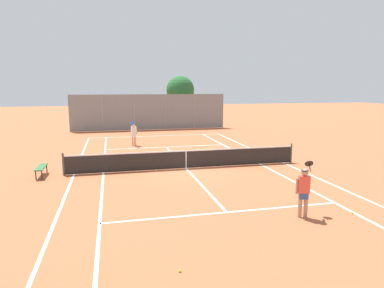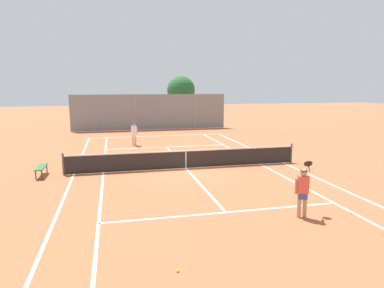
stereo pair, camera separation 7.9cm
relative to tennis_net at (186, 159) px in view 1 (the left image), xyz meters
name	(u,v)px [view 1 (the left image)]	position (x,y,z in m)	size (l,w,h in m)	color
ground_plane	(186,168)	(0.00, 0.00, -0.51)	(120.00, 120.00, 0.00)	#B25B38
court_line_markings	(186,168)	(0.00, 0.00, -0.51)	(11.10, 23.90, 0.01)	white
tennis_net	(186,159)	(0.00, 0.00, 0.00)	(12.00, 0.10, 1.07)	#474C47
player_near_side	(304,189)	(2.24, -7.35, 0.42)	(0.81, 0.70, 1.77)	tan
player_far_left	(134,133)	(-2.14, 7.57, 0.42)	(0.53, 0.84, 1.77)	#D8A884
loose_tennis_ball_0	(156,168)	(-1.50, 0.26, -0.48)	(0.07, 0.07, 0.07)	#D1DB33
loose_tennis_ball_1	(180,271)	(-2.27, -9.70, -0.48)	(0.07, 0.07, 0.07)	#D1DB33
loose_tennis_ball_2	(352,213)	(4.01, -7.47, -0.48)	(0.07, 0.07, 0.07)	#D1DB33
loose_tennis_ball_3	(156,171)	(-1.58, -0.24, -0.48)	(0.07, 0.07, 0.07)	#D1DB33
loose_tennis_ball_4	(208,139)	(3.78, 9.21, -0.48)	(0.07, 0.07, 0.07)	#D1DB33
loose_tennis_ball_5	(91,169)	(-4.75, 0.73, -0.48)	(0.07, 0.07, 0.07)	#D1DB33
courtside_bench	(41,168)	(-6.94, 0.05, -0.10)	(0.36, 1.50, 0.47)	#2D6638
back_fence	(150,112)	(0.00, 16.31, 1.21)	(14.88, 0.08, 3.43)	gray
tree_behind_left	(180,91)	(3.67, 19.87, 3.18)	(3.02, 3.02, 5.28)	brown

